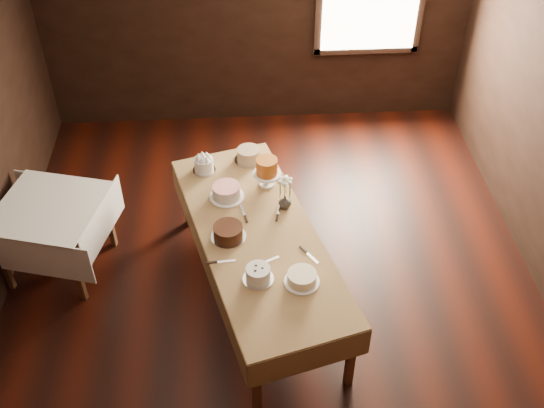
{
  "coord_description": "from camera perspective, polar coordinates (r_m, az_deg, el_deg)",
  "views": [
    {
      "loc": [
        -0.26,
        -3.96,
        4.61
      ],
      "look_at": [
        0.0,
        0.2,
        0.95
      ],
      "focal_mm": 42.48,
      "sensor_mm": 36.0,
      "label": 1
    }
  ],
  "objects": [
    {
      "name": "display_table",
      "position": [
        5.58,
        -1.25,
        -3.07
      ],
      "size": [
        1.59,
        2.65,
        0.77
      ],
      "rotation": [
        0.0,
        0.0,
        0.27
      ],
      "color": "#452514",
      "rests_on": "ground"
    },
    {
      "name": "cake_server_d",
      "position": [
        5.77,
        0.62,
        -0.43
      ],
      "size": [
        0.07,
        0.24,
        0.01
      ],
      "primitive_type": "cube",
      "rotation": [
        0.0,
        0.0,
        1.36
      ],
      "color": "silver",
      "rests_on": "display_table"
    },
    {
      "name": "cake_server_b",
      "position": [
        5.34,
        3.59,
        -4.78
      ],
      "size": [
        0.15,
        0.22,
        0.01
      ],
      "primitive_type": "cube",
      "rotation": [
        0.0,
        0.0,
        -1.01
      ],
      "color": "silver",
      "rests_on": "display_table"
    },
    {
      "name": "cake_server_e",
      "position": [
        5.32,
        -4.06,
        -5.08
      ],
      "size": [
        0.24,
        0.04,
        0.01
      ],
      "primitive_type": "cube",
      "rotation": [
        0.0,
        0.0,
        0.08
      ],
      "color": "silver",
      "rests_on": "display_table"
    },
    {
      "name": "flower_vase",
      "position": [
        5.75,
        1.15,
        0.2
      ],
      "size": [
        0.14,
        0.14,
        0.12
      ],
      "primitive_type": "imported",
      "rotation": [
        0.0,
        0.0,
        0.18
      ],
      "color": "#2D2823",
      "rests_on": "display_table"
    },
    {
      "name": "cake_swirl",
      "position": [
        5.13,
        -1.24,
        -6.25
      ],
      "size": [
        0.28,
        0.28,
        0.13
      ],
      "color": "silver",
      "rests_on": "display_table"
    },
    {
      "name": "cake_speckled",
      "position": [
        6.29,
        -2.09,
        4.35
      ],
      "size": [
        0.28,
        0.28,
        0.13
      ],
      "color": "silver",
      "rests_on": "display_table"
    },
    {
      "name": "cake_server_c",
      "position": [
        5.76,
        -2.6,
        -0.56
      ],
      "size": [
        0.07,
        0.24,
        0.01
      ],
      "primitive_type": "cube",
      "rotation": [
        0.0,
        0.0,
        1.78
      ],
      "color": "silver",
      "rests_on": "display_table"
    },
    {
      "name": "cake_server_a",
      "position": [
        5.31,
        -0.09,
        -4.96
      ],
      "size": [
        0.23,
        0.13,
        0.01
      ],
      "primitive_type": "cube",
      "rotation": [
        0.0,
        0.0,
        0.45
      ],
      "color": "silver",
      "rests_on": "display_table"
    },
    {
      "name": "flower_bouquet",
      "position": [
        5.64,
        1.18,
        1.58
      ],
      "size": [
        0.14,
        0.14,
        0.2
      ],
      "primitive_type": null,
      "color": "white",
      "rests_on": "flower_vase"
    },
    {
      "name": "ceiling",
      "position": [
        4.36,
        0.17,
        16.76
      ],
      "size": [
        5.0,
        6.0,
        0.01
      ],
      "primitive_type": "cube",
      "color": "beige",
      "rests_on": "wall_back"
    },
    {
      "name": "cake_cream",
      "position": [
        5.12,
        2.67,
        -6.58
      ],
      "size": [
        0.3,
        0.3,
        0.1
      ],
      "color": "white",
      "rests_on": "display_table"
    },
    {
      "name": "wall_back",
      "position": [
        7.67,
        -1.39,
        16.55
      ],
      "size": [
        5.0,
        0.02,
        2.8
      ],
      "primitive_type": "cube",
      "color": "black",
      "rests_on": "ground"
    },
    {
      "name": "cake_meringue",
      "position": [
        6.19,
        -6.05,
        3.44
      ],
      "size": [
        0.24,
        0.24,
        0.14
      ],
      "color": "silver",
      "rests_on": "display_table"
    },
    {
      "name": "side_table",
      "position": [
        6.2,
        -19.08,
        -0.82
      ],
      "size": [
        1.11,
        1.11,
        0.77
      ],
      "rotation": [
        0.0,
        0.0,
        -0.26
      ],
      "color": "#452514",
      "rests_on": "ground"
    },
    {
      "name": "cake_chocolate",
      "position": [
        5.48,
        -3.91,
        -2.52
      ],
      "size": [
        0.35,
        0.35,
        0.12
      ],
      "color": "silver",
      "rests_on": "display_table"
    },
    {
      "name": "cake_caramel",
      "position": [
        5.95,
        -0.46,
        2.7
      ],
      "size": [
        0.26,
        0.26,
        0.3
      ],
      "color": "white",
      "rests_on": "display_table"
    },
    {
      "name": "floor",
      "position": [
        6.08,
        0.12,
        -7.99
      ],
      "size": [
        5.0,
        6.0,
        0.01
      ],
      "primitive_type": "cube",
      "color": "black",
      "rests_on": "ground"
    },
    {
      "name": "cake_lattice",
      "position": [
        5.87,
        -4.05,
        1.03
      ],
      "size": [
        0.34,
        0.34,
        0.12
      ],
      "color": "white",
      "rests_on": "display_table"
    }
  ]
}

